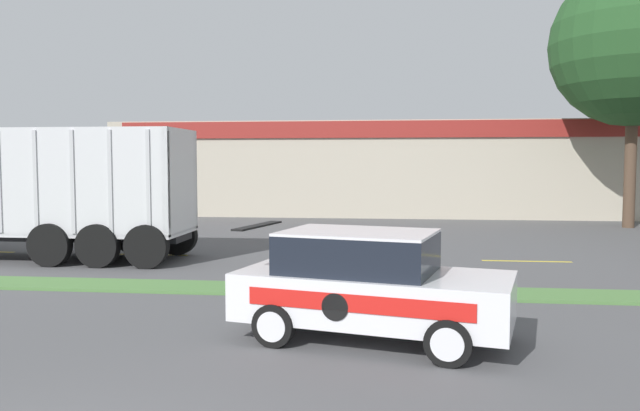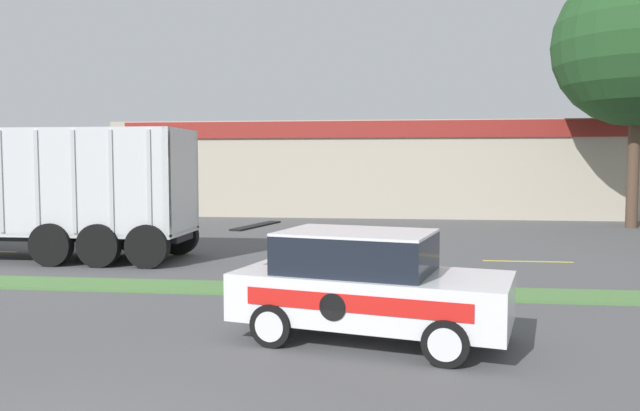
{
  "view_description": "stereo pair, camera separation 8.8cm",
  "coord_description": "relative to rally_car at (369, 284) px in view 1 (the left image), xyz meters",
  "views": [
    {
      "loc": [
        3.17,
        -4.57,
        2.72
      ],
      "look_at": [
        1.63,
        8.89,
        1.77
      ],
      "focal_mm": 35.0,
      "sensor_mm": 36.0,
      "label": 1
    },
    {
      "loc": [
        3.26,
        -4.55,
        2.72
      ],
      "look_at": [
        1.63,
        8.89,
        1.77
      ],
      "focal_mm": 35.0,
      "sensor_mm": 36.0,
      "label": 2
    }
  ],
  "objects": [
    {
      "name": "centre_line_4",
      "position": [
        -6.77,
        8.02,
        -0.85
      ],
      "size": [
        2.4,
        0.14,
        0.01
      ],
      "primitive_type": "cube",
      "color": "yellow",
      "rests_on": "ground_plane"
    },
    {
      "name": "store_building_backdrop",
      "position": [
        2.46,
        26.42,
        1.51
      ],
      "size": [
        32.49,
        12.1,
        4.72
      ],
      "color": "#BCB29E",
      "rests_on": "ground_plane"
    },
    {
      "name": "rally_car",
      "position": [
        0.0,
        0.0,
        0.0
      ],
      "size": [
        4.42,
        2.76,
        1.7
      ],
      "color": "white",
      "rests_on": "ground_plane"
    },
    {
      "name": "grass_verge",
      "position": [
        -2.85,
        3.41,
        -0.83
      ],
      "size": [
        120.0,
        1.22,
        0.06
      ],
      "primitive_type": "cube",
      "color": "#517F42",
      "rests_on": "ground_plane"
    },
    {
      "name": "tree_behind_centre",
      "position": [
        10.12,
        17.57,
        7.32
      ],
      "size": [
        6.69,
        6.69,
        12.53
      ],
      "color": "brown",
      "rests_on": "ground_plane"
    },
    {
      "name": "centre_line_5",
      "position": [
        -1.37,
        8.02,
        -0.85
      ],
      "size": [
        2.4,
        0.14,
        0.01
      ],
      "primitive_type": "cube",
      "color": "yellow",
      "rests_on": "ground_plane"
    },
    {
      "name": "centre_line_6",
      "position": [
        4.03,
        8.02,
        -0.85
      ],
      "size": [
        2.4,
        0.14,
        0.01
      ],
      "primitive_type": "cube",
      "color": "yellow",
      "rests_on": "ground_plane"
    }
  ]
}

